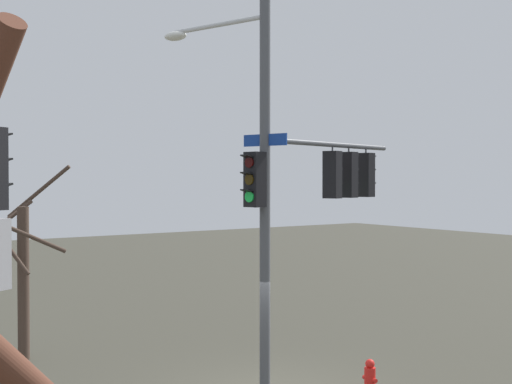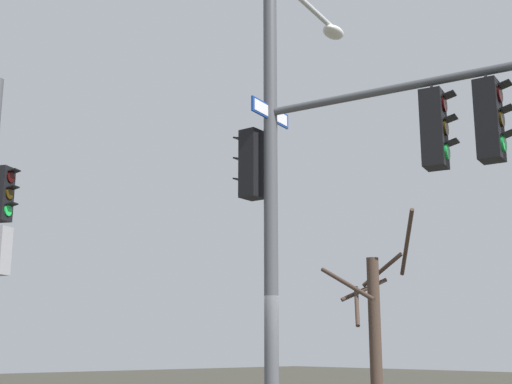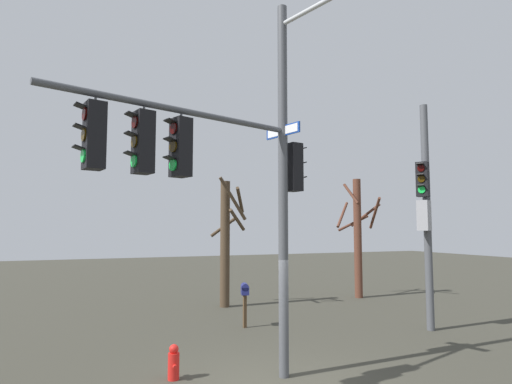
{
  "view_description": "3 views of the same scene",
  "coord_description": "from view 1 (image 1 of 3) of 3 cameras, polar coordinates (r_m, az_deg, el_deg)",
  "views": [
    {
      "loc": [
        11.86,
        -8.57,
        4.61
      ],
      "look_at": [
        0.5,
        -0.65,
        4.32
      ],
      "focal_mm": 48.42,
      "sensor_mm": 36.0,
      "label": 1
    },
    {
      "loc": [
        7.71,
        7.22,
        1.75
      ],
      "look_at": [
        1.02,
        -0.17,
        3.97
      ],
      "focal_mm": 48.97,
      "sensor_mm": 36.0,
      "label": 2
    },
    {
      "loc": [
        -8.03,
        3.73,
        3.19
      ],
      "look_at": [
        0.96,
        0.04,
        4.01
      ],
      "focal_mm": 29.94,
      "sensor_mm": 36.0,
      "label": 3
    }
  ],
  "objects": [
    {
      "name": "fire_hydrant",
      "position": [
        15.46,
        9.39,
        -14.85
      ],
      "size": [
        0.38,
        0.24,
        0.73
      ],
      "color": "red",
      "rests_on": "ground"
    },
    {
      "name": "bare_tree_behind_pole",
      "position": [
        18.53,
        -18.69,
        -6.2
      ],
      "size": [
        2.28,
        2.26,
        4.95
      ],
      "color": "#44332A",
      "rests_on": "ground"
    },
    {
      "name": "main_signal_pole_assembly",
      "position": [
        15.17,
        3.45,
        1.65
      ],
      "size": [
        3.29,
        5.93,
        8.3
      ],
      "rotation": [
        0.0,
        0.0,
        1.87
      ],
      "color": "#4C4F54",
      "rests_on": "ground"
    }
  ]
}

